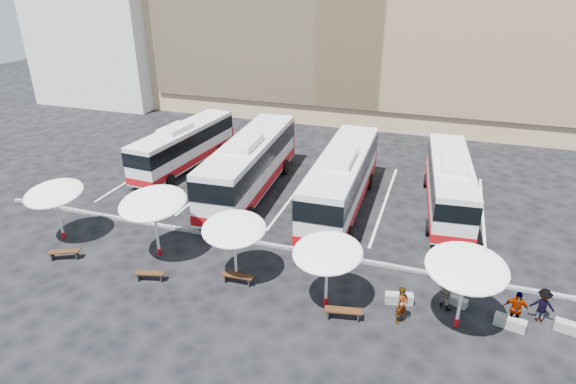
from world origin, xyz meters
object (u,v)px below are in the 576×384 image
(passenger_1, at_px, (447,292))
(conc_bench_2, at_px, (510,323))
(bus_3, at_px, (449,182))
(wood_bench_3, at_px, (343,312))
(sunshade_4, at_px, (467,268))
(bus_2, at_px, (342,178))
(passenger_2, at_px, (515,309))
(conc_bench_1, at_px, (455,300))
(conc_bench_0, at_px, (399,298))
(wood_bench_1, at_px, (150,274))
(passenger_3, at_px, (543,305))
(wood_bench_2, at_px, (238,277))
(wood_bench_0, at_px, (64,253))
(sunshade_1, at_px, (153,203))
(sunshade_2, at_px, (234,229))
(conc_bench_3, at_px, (571,328))
(bus_1, at_px, (250,163))
(passenger_0, at_px, (402,305))
(bus_0, at_px, (184,145))
(sunshade_3, at_px, (328,253))
(sunshade_0, at_px, (54,194))

(passenger_1, bearing_deg, conc_bench_2, -152.51)
(bus_3, relative_size, conc_bench_2, 8.94)
(wood_bench_3, xyz_separation_m, passenger_1, (4.18, 2.27, 0.42))
(sunshade_4, bearing_deg, bus_2, 127.34)
(passenger_2, bearing_deg, conc_bench_1, 163.05)
(bus_3, bearing_deg, conc_bench_0, -104.06)
(wood_bench_1, distance_m, passenger_3, 17.82)
(passenger_1, bearing_deg, wood_bench_3, 67.69)
(passenger_2, bearing_deg, wood_bench_2, -174.03)
(sunshade_4, height_order, wood_bench_0, sunshade_4)
(wood_bench_1, xyz_separation_m, wood_bench_3, (9.53, 0.17, 0.04))
(bus_3, bearing_deg, bus_2, -167.18)
(sunshade_1, height_order, sunshade_2, sunshade_1)
(conc_bench_2, relative_size, conc_bench_3, 1.02)
(wood_bench_2, bearing_deg, sunshade_4, 0.74)
(bus_1, xyz_separation_m, conc_bench_0, (10.98, -9.02, -1.86))
(wood_bench_2, bearing_deg, wood_bench_0, -174.63)
(conc_bench_0, distance_m, passenger_3, 5.96)
(bus_3, height_order, wood_bench_3, bus_3)
(wood_bench_1, bearing_deg, bus_2, 56.61)
(conc_bench_2, bearing_deg, passenger_2, 50.11)
(bus_3, xyz_separation_m, passenger_2, (3.08, -10.70, -0.93))
(passenger_0, relative_size, passenger_3, 1.09)
(sunshade_2, bearing_deg, passenger_3, 5.07)
(bus_3, relative_size, wood_bench_2, 7.29)
(sunshade_4, bearing_deg, bus_0, 147.89)
(bus_1, xyz_separation_m, bus_3, (12.66, 1.61, -0.29))
(sunshade_1, height_order, passenger_1, sunshade_1)
(sunshade_3, relative_size, passenger_2, 2.10)
(passenger_0, bearing_deg, bus_3, 28.76)
(wood_bench_1, distance_m, conc_bench_0, 11.88)
(sunshade_1, relative_size, passenger_2, 2.12)
(bus_0, height_order, sunshade_0, bus_0)
(bus_2, bearing_deg, conc_bench_2, -44.53)
(sunshade_2, bearing_deg, bus_2, 70.89)
(sunshade_3, distance_m, passenger_0, 3.82)
(sunshade_0, xyz_separation_m, sunshade_2, (10.83, -0.40, -0.05))
(bus_0, height_order, bus_1, bus_1)
(bus_1, distance_m, conc_bench_1, 15.88)
(bus_2, xyz_separation_m, bus_3, (6.35, 2.05, -0.23))
(wood_bench_1, bearing_deg, sunshade_4, 5.04)
(bus_3, xyz_separation_m, passenger_3, (4.22, -9.93, -1.01))
(sunshade_3, bearing_deg, wood_bench_0, -177.21)
(bus_2, distance_m, sunshade_3, 9.90)
(wood_bench_0, distance_m, conc_bench_0, 17.12)
(passenger_1, xyz_separation_m, passenger_2, (2.74, -0.42, 0.08))
(sunshade_1, xyz_separation_m, wood_bench_1, (0.83, -2.12, -2.74))
(sunshade_2, bearing_deg, passenger_0, -5.65)
(wood_bench_0, relative_size, passenger_0, 0.91)
(sunshade_0, xyz_separation_m, wood_bench_3, (16.49, -1.80, -2.39))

